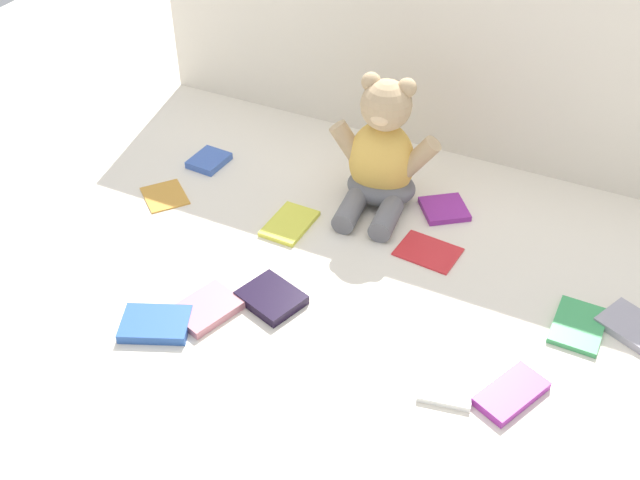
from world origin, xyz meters
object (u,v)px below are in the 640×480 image
at_px(book_case_6, 156,324).
at_px(book_case_4, 290,224).
at_px(book_case_9, 632,326).
at_px(book_case_7, 165,195).
at_px(book_case_3, 578,326).
at_px(teddy_bear, 382,158).
at_px(book_case_8, 207,308).
at_px(book_case_0, 447,385).
at_px(book_case_5, 428,251).
at_px(book_case_10, 511,394).
at_px(book_case_11, 444,209).
at_px(book_case_2, 209,161).
at_px(book_case_1, 271,298).

bearing_deg(book_case_6, book_case_4, -35.27).
bearing_deg(book_case_9, book_case_7, -63.52).
xyz_separation_m(book_case_3, book_case_4, (-0.63, 0.04, -0.00)).
relative_size(teddy_bear, book_case_8, 2.50).
distance_m(book_case_3, book_case_4, 0.63).
bearing_deg(book_case_0, book_case_5, 13.87).
bearing_deg(book_case_7, book_case_10, 114.75).
distance_m(book_case_6, book_case_7, 0.42).
bearing_deg(book_case_11, book_case_2, 150.08).
xyz_separation_m(teddy_bear, book_case_4, (-0.14, -0.18, -0.11)).
relative_size(book_case_5, book_case_10, 0.96).
distance_m(book_case_0, book_case_9, 0.39).
xyz_separation_m(teddy_bear, book_case_3, (0.49, -0.21, -0.11)).
relative_size(book_case_9, book_case_11, 1.15).
distance_m(book_case_1, book_case_4, 0.24).
bearing_deg(book_case_2, book_case_9, -3.87).
relative_size(book_case_1, book_case_11, 1.19).
height_order(book_case_1, book_case_3, book_case_1).
xyz_separation_m(book_case_0, book_case_11, (-0.17, 0.48, 0.00)).
distance_m(teddy_bear, book_case_0, 0.57).
distance_m(book_case_9, book_case_10, 0.30).
xyz_separation_m(book_case_1, book_case_9, (0.64, 0.23, -0.00)).
xyz_separation_m(book_case_1, book_case_4, (-0.08, 0.23, -0.00)).
distance_m(teddy_bear, book_case_6, 0.61).
relative_size(book_case_4, book_case_11, 1.35).
xyz_separation_m(book_case_0, book_case_2, (-0.75, 0.41, 0.00)).
bearing_deg(book_case_7, book_case_0, 110.92).
height_order(book_case_0, book_case_11, book_case_11).
height_order(book_case_0, book_case_3, same).
bearing_deg(book_case_2, book_case_3, -7.01).
xyz_separation_m(book_case_3, book_case_11, (-0.34, 0.23, 0.00)).
height_order(book_case_7, book_case_8, book_case_8).
height_order(book_case_7, book_case_11, book_case_11).
height_order(book_case_3, book_case_4, same).
height_order(book_case_0, book_case_10, book_case_10).
bearing_deg(teddy_bear, book_case_8, -114.30).
xyz_separation_m(book_case_3, book_case_8, (-0.65, -0.27, 0.00)).
bearing_deg(book_case_2, book_case_11, 9.93).
distance_m(book_case_0, book_case_6, 0.55).
bearing_deg(book_case_8, book_case_4, 104.82).
bearing_deg(book_case_1, book_case_11, 172.38).
relative_size(book_case_2, book_case_9, 0.84).
xyz_separation_m(book_case_0, book_case_1, (-0.38, 0.05, 0.00)).
distance_m(book_case_3, book_case_11, 0.42).
xyz_separation_m(teddy_bear, book_case_6, (-0.22, -0.56, -0.10)).
bearing_deg(book_case_7, teddy_bear, 153.69).
xyz_separation_m(book_case_5, book_case_6, (-0.38, -0.43, 0.01)).
relative_size(teddy_bear, book_case_11, 3.17).
relative_size(book_case_7, book_case_9, 0.97).
bearing_deg(book_case_10, book_case_4, 179.92).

